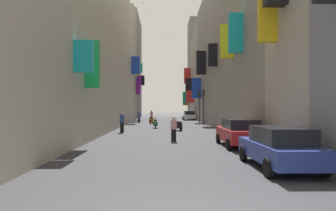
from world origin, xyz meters
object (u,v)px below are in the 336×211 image
pedestrian_near_right (174,129)px  traffic_light_near_corner (204,101)px  parked_car_blue (279,147)px  scooter_orange (152,120)px  scooter_green (155,124)px  pedestrian_crossing (139,117)px  pedestrian_mid_street (151,116)px  pedestrian_near_left (122,122)px  parked_car_red (239,132)px  scooter_black (178,126)px  traffic_light_far_corner (199,101)px  parked_car_white (189,115)px

pedestrian_near_right → traffic_light_near_corner: traffic_light_near_corner is taller
parked_car_blue → scooter_orange: bearing=101.1°
scooter_green → pedestrian_crossing: size_ratio=1.14×
parked_car_blue → pedestrian_mid_street: 33.03m
pedestrian_near_left → traffic_light_near_corner: size_ratio=0.41×
pedestrian_mid_street → parked_car_blue: bearing=-80.1°
pedestrian_mid_street → parked_car_red: bearing=-77.7°
scooter_orange → pedestrian_near_right: pedestrian_near_right is taller
scooter_orange → scooter_black: size_ratio=0.93×
traffic_light_near_corner → traffic_light_far_corner: (-0.06, 3.77, 0.02)m
pedestrian_near_right → traffic_light_far_corner: 22.20m
pedestrian_near_right → pedestrian_near_left: bearing=122.9°
parked_car_blue → pedestrian_crossing: 31.47m
traffic_light_near_corner → pedestrian_near_left: bearing=-126.7°
scooter_green → pedestrian_mid_street: bearing=94.0°
pedestrian_near_left → scooter_green: bearing=62.9°
parked_car_blue → pedestrian_near_right: (-3.42, 8.47, -0.01)m
parked_car_white → scooter_black: (-2.97, -21.90, -0.31)m
pedestrian_crossing → pedestrian_near_right: (3.94, -22.13, -0.03)m
traffic_light_near_corner → scooter_orange: bearing=164.7°
parked_car_red → pedestrian_crossing: (-7.47, 24.74, 0.00)m
scooter_green → pedestrian_crossing: (-2.51, 10.40, 0.33)m
scooter_black → pedestrian_mid_street: bearing=100.9°
pedestrian_near_right → scooter_green: bearing=97.0°
scooter_black → traffic_light_far_corner: bearing=74.7°
parked_car_red → pedestrian_crossing: pedestrian_crossing is taller
pedestrian_crossing → pedestrian_mid_street: (1.65, 1.93, 0.05)m
traffic_light_near_corner → traffic_light_far_corner: traffic_light_far_corner is taller
scooter_orange → pedestrian_mid_street: (-0.17, 4.39, 0.38)m
parked_car_white → traffic_light_near_corner: bearing=-86.7°
scooter_black → pedestrian_near_right: (-0.72, -8.40, 0.30)m
parked_car_red → traffic_light_far_corner: traffic_light_far_corner is taller
parked_car_red → scooter_black: parked_car_red is taller
parked_car_white → pedestrian_crossing: size_ratio=2.48×
parked_car_white → scooter_green: (-5.13, -18.57, -0.31)m
pedestrian_crossing → pedestrian_near_right: bearing=-79.9°
pedestrian_near_right → traffic_light_far_corner: (4.35, 21.66, 2.20)m
pedestrian_mid_street → scooter_black: bearing=-79.1°
parked_car_blue → pedestrian_near_right: pedestrian_near_right is taller
pedestrian_crossing → traffic_light_near_corner: (8.35, -4.24, 2.14)m
pedestrian_crossing → parked_car_red: bearing=-73.2°
parked_car_blue → traffic_light_far_corner: traffic_light_far_corner is taller
parked_car_white → scooter_green: size_ratio=2.17×
scooter_orange → traffic_light_far_corner: traffic_light_far_corner is taller
scooter_black → traffic_light_near_corner: 10.48m
pedestrian_mid_street → traffic_light_near_corner: 9.35m
parked_car_blue → scooter_green: size_ratio=2.34×
parked_car_white → scooter_green: bearing=-105.4°
pedestrian_near_left → traffic_light_near_corner: (8.55, 11.48, 2.06)m
traffic_light_near_corner → traffic_light_far_corner: 3.77m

